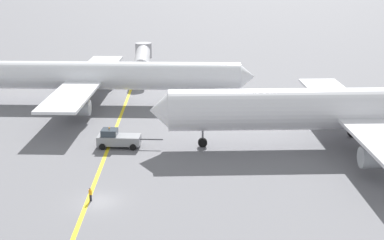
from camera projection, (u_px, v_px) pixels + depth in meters
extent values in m
plane|color=slate|center=(99.00, 201.00, 60.05)|extent=(600.00, 600.00, 0.00)
cube|color=yellow|center=(101.00, 166.00, 69.82)|extent=(15.71, 119.10, 0.01)
cylinder|color=white|center=(100.00, 75.00, 97.79)|extent=(50.47, 9.02, 4.99)
cone|color=white|center=(247.00, 76.00, 96.95)|extent=(3.16, 4.80, 4.59)
cube|color=white|center=(87.00, 79.00, 98.09)|extent=(9.86, 43.61, 0.44)
cylinder|color=#999EA3|center=(77.00, 107.00, 87.03)|extent=(4.40, 2.93, 2.60)
cylinder|color=#999EA3|center=(105.00, 75.00, 110.14)|extent=(4.40, 2.93, 2.60)
cylinder|color=slate|center=(86.00, 89.00, 102.13)|extent=(0.28, 0.28, 2.17)
cylinder|color=black|center=(86.00, 94.00, 102.45)|extent=(1.34, 0.65, 1.30)
cylinder|color=slate|center=(78.00, 98.00, 95.64)|extent=(0.28, 0.28, 2.17)
cylinder|color=black|center=(78.00, 104.00, 95.96)|extent=(1.34, 0.65, 1.30)
cylinder|color=slate|center=(212.00, 94.00, 98.13)|extent=(0.28, 0.28, 2.17)
cylinder|color=black|center=(212.00, 100.00, 98.46)|extent=(1.34, 0.65, 1.30)
cylinder|color=silver|center=(339.00, 109.00, 75.88)|extent=(47.85, 12.82, 5.80)
cone|color=silver|center=(160.00, 110.00, 75.03)|extent=(3.56, 5.70, 5.34)
cube|color=silver|center=(355.00, 114.00, 76.22)|extent=(12.69, 43.16, 0.44)
cylinder|color=#999EA3|center=(324.00, 104.00, 88.12)|extent=(4.54, 3.20, 2.60)
cylinder|color=#999EA3|center=(378.00, 157.00, 65.31)|extent=(4.54, 3.20, 2.60)
cylinder|color=slate|center=(369.00, 141.00, 73.84)|extent=(0.28, 0.28, 2.16)
cylinder|color=black|center=(368.00, 149.00, 74.16)|extent=(1.37, 0.74, 1.30)
cylinder|color=slate|center=(353.00, 126.00, 80.33)|extent=(0.28, 0.28, 2.16)
cylinder|color=black|center=(352.00, 133.00, 80.65)|extent=(1.37, 0.74, 1.30)
cylinder|color=slate|center=(203.00, 135.00, 76.32)|extent=(0.28, 0.28, 2.16)
cylinder|color=black|center=(203.00, 142.00, 76.64)|extent=(1.37, 0.74, 1.30)
cube|color=gray|center=(119.00, 140.00, 76.49)|extent=(6.12, 2.87, 1.26)
cube|color=#333D47|center=(109.00, 132.00, 76.23)|extent=(2.27, 2.13, 0.90)
cylinder|color=#4C4C51|center=(152.00, 139.00, 76.23)|extent=(3.21, 0.40, 0.20)
sphere|color=orange|center=(109.00, 128.00, 76.05)|extent=(0.24, 0.24, 0.24)
cylinder|color=black|center=(102.00, 147.00, 75.59)|extent=(0.92, 0.36, 0.90)
cylinder|color=black|center=(106.00, 141.00, 77.97)|extent=(0.92, 0.36, 0.90)
cylinder|color=black|center=(133.00, 147.00, 75.38)|extent=(0.92, 0.36, 0.90)
cylinder|color=black|center=(136.00, 141.00, 77.76)|extent=(0.92, 0.36, 0.90)
cylinder|color=black|center=(91.00, 198.00, 60.07)|extent=(0.28, 0.28, 0.79)
cylinder|color=orange|center=(90.00, 192.00, 59.87)|extent=(0.36, 0.36, 0.56)
sphere|color=brown|center=(90.00, 189.00, 59.75)|extent=(0.21, 0.21, 0.21)
cylinder|color=#B7B7BC|center=(142.00, 58.00, 118.79)|extent=(6.50, 19.59, 3.20)
cylinder|color=#99999E|center=(144.00, 50.00, 128.00)|extent=(3.84, 3.84, 3.52)
cylinder|color=#595960|center=(144.00, 60.00, 127.65)|extent=(0.70, 0.70, 4.09)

